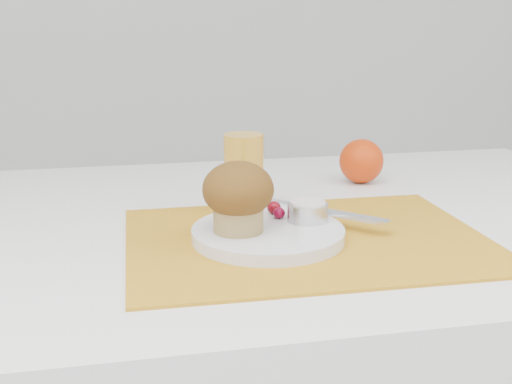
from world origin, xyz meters
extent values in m
cube|color=#C7881B|center=(-0.03, -0.07, 0.75)|extent=(0.49, 0.36, 0.00)
cylinder|color=silver|center=(-0.09, -0.07, 0.76)|extent=(0.21, 0.21, 0.02)
cylinder|color=silver|center=(-0.03, -0.05, 0.78)|extent=(0.06, 0.06, 0.02)
cylinder|color=silver|center=(-0.03, -0.05, 0.80)|extent=(0.06, 0.06, 0.01)
ellipsoid|color=#4F020A|center=(-0.06, -0.01, 0.78)|extent=(0.02, 0.02, 0.02)
ellipsoid|color=#500216|center=(-0.06, -0.03, 0.78)|extent=(0.02, 0.02, 0.02)
cube|color=white|center=(0.00, -0.01, 0.77)|extent=(0.17, 0.17, 0.01)
sphere|color=#CF3807|center=(0.15, 0.21, 0.79)|extent=(0.08, 0.08, 0.08)
cylinder|color=gold|center=(-0.09, 0.08, 0.81)|extent=(0.08, 0.08, 0.12)
cylinder|color=#A68950|center=(-0.13, -0.08, 0.79)|extent=(0.08, 0.08, 0.04)
ellipsoid|color=#39200A|center=(-0.13, -0.08, 0.83)|extent=(0.09, 0.09, 0.07)
camera|label=1|loc=(-0.27, -0.87, 1.05)|focal=45.00mm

